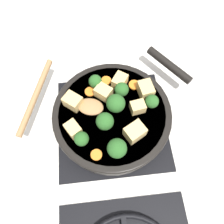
% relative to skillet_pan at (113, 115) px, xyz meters
% --- Properties ---
extents(ground_plane, '(2.40, 2.40, 0.00)m').
position_rel_skillet_pan_xyz_m(ground_plane, '(0.00, 0.00, -0.06)').
color(ground_plane, white).
extents(front_burner_grate, '(0.31, 0.31, 0.03)m').
position_rel_skillet_pan_xyz_m(front_burner_grate, '(0.00, 0.00, -0.05)').
color(front_burner_grate, black).
rests_on(front_burner_grate, ground_plane).
extents(skillet_pan, '(0.40, 0.36, 0.06)m').
position_rel_skillet_pan_xyz_m(skillet_pan, '(0.00, 0.00, 0.00)').
color(skillet_pan, black).
rests_on(skillet_pan, front_burner_grate).
extents(wooden_spoon, '(0.23, 0.22, 0.02)m').
position_rel_skillet_pan_xyz_m(wooden_spoon, '(0.14, -0.04, 0.03)').
color(wooden_spoon, '#A87A4C').
rests_on(wooden_spoon, skillet_pan).
extents(tofu_cube_center_large, '(0.05, 0.05, 0.03)m').
position_rel_skillet_pan_xyz_m(tofu_cube_center_large, '(0.10, 0.04, 0.04)').
color(tofu_cube_center_large, '#DBB770').
rests_on(tofu_cube_center_large, skillet_pan).
extents(tofu_cube_near_handle, '(0.04, 0.03, 0.03)m').
position_rel_skillet_pan_xyz_m(tofu_cube_near_handle, '(-0.06, 0.00, 0.04)').
color(tofu_cube_near_handle, '#DBB770').
rests_on(tofu_cube_near_handle, skillet_pan).
extents(tofu_cube_east_chunk, '(0.06, 0.05, 0.04)m').
position_rel_skillet_pan_xyz_m(tofu_cube_east_chunk, '(-0.05, 0.07, 0.04)').
color(tofu_cube_east_chunk, '#DBB770').
rests_on(tofu_cube_east_chunk, skillet_pan).
extents(tofu_cube_west_chunk, '(0.06, 0.05, 0.03)m').
position_rel_skillet_pan_xyz_m(tofu_cube_west_chunk, '(0.10, -0.03, 0.04)').
color(tofu_cube_west_chunk, '#DBB770').
rests_on(tofu_cube_west_chunk, skillet_pan).
extents(tofu_cube_back_piece, '(0.05, 0.05, 0.03)m').
position_rel_skillet_pan_xyz_m(tofu_cube_back_piece, '(-0.03, -0.08, 0.04)').
color(tofu_cube_back_piece, '#DBB770').
rests_on(tofu_cube_back_piece, skillet_pan).
extents(tofu_cube_front_piece, '(0.05, 0.05, 0.03)m').
position_rel_skillet_pan_xyz_m(tofu_cube_front_piece, '(0.02, -0.05, 0.04)').
color(tofu_cube_front_piece, '#DBB770').
rests_on(tofu_cube_front_piece, skillet_pan).
extents(tofu_cube_mid_small, '(0.04, 0.05, 0.03)m').
position_rel_skillet_pan_xyz_m(tofu_cube_mid_small, '(-0.09, -0.05, 0.04)').
color(tofu_cube_mid_small, '#DBB770').
rests_on(tofu_cube_mid_small, skillet_pan).
extents(broccoli_floret_near_spoon, '(0.04, 0.04, 0.04)m').
position_rel_skillet_pan_xyz_m(broccoli_floret_near_spoon, '(0.04, -0.08, 0.05)').
color(broccoli_floret_near_spoon, '#709956').
rests_on(broccoli_floret_near_spoon, skillet_pan).
extents(broccoli_floret_center_top, '(0.05, 0.05, 0.05)m').
position_rel_skillet_pan_xyz_m(broccoli_floret_center_top, '(-0.01, -0.01, 0.05)').
color(broccoli_floret_center_top, '#709956').
rests_on(broccoli_floret_center_top, skillet_pan).
extents(broccoli_floret_east_rim, '(0.05, 0.05, 0.05)m').
position_rel_skillet_pan_xyz_m(broccoli_floret_east_rim, '(0.00, 0.11, 0.05)').
color(broccoli_floret_east_rim, '#709956').
rests_on(broccoli_floret_east_rim, skillet_pan).
extents(broccoli_floret_west_rim, '(0.03, 0.03, 0.04)m').
position_rel_skillet_pan_xyz_m(broccoli_floret_west_rim, '(0.08, 0.07, 0.05)').
color(broccoli_floret_west_rim, '#709956').
rests_on(broccoli_floret_west_rim, skillet_pan).
extents(broccoli_floret_north_edge, '(0.04, 0.04, 0.04)m').
position_rel_skillet_pan_xyz_m(broccoli_floret_north_edge, '(-0.03, -0.05, 0.05)').
color(broccoli_floret_north_edge, '#709956').
rests_on(broccoli_floret_north_edge, skillet_pan).
extents(broccoli_floret_south_cluster, '(0.03, 0.03, 0.04)m').
position_rel_skillet_pan_xyz_m(broccoli_floret_south_cluster, '(-0.10, -0.01, 0.05)').
color(broccoli_floret_south_cluster, '#709956').
rests_on(broccoli_floret_south_cluster, skillet_pan).
extents(broccoli_floret_mid_floret, '(0.04, 0.04, 0.05)m').
position_rel_skillet_pan_xyz_m(broccoli_floret_mid_floret, '(0.02, 0.04, 0.05)').
color(broccoli_floret_mid_floret, '#709956').
rests_on(broccoli_floret_mid_floret, skillet_pan).
extents(carrot_slice_orange_thin, '(0.03, 0.03, 0.01)m').
position_rel_skillet_pan_xyz_m(carrot_slice_orange_thin, '(0.01, -0.09, 0.03)').
color(carrot_slice_orange_thin, orange).
rests_on(carrot_slice_orange_thin, skillet_pan).
extents(carrot_slice_near_center, '(0.03, 0.03, 0.01)m').
position_rel_skillet_pan_xyz_m(carrot_slice_near_center, '(0.05, 0.11, 0.03)').
color(carrot_slice_near_center, orange).
rests_on(carrot_slice_near_center, skillet_pan).
extents(carrot_slice_edge_slice, '(0.03, 0.03, 0.01)m').
position_rel_skillet_pan_xyz_m(carrot_slice_edge_slice, '(0.05, -0.06, 0.03)').
color(carrot_slice_edge_slice, orange).
rests_on(carrot_slice_edge_slice, skillet_pan).
extents(carrot_slice_under_broccoli, '(0.03, 0.03, 0.01)m').
position_rel_skillet_pan_xyz_m(carrot_slice_under_broccoli, '(-0.07, -0.07, 0.03)').
color(carrot_slice_under_broccoli, orange).
rests_on(carrot_slice_under_broccoli, skillet_pan).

